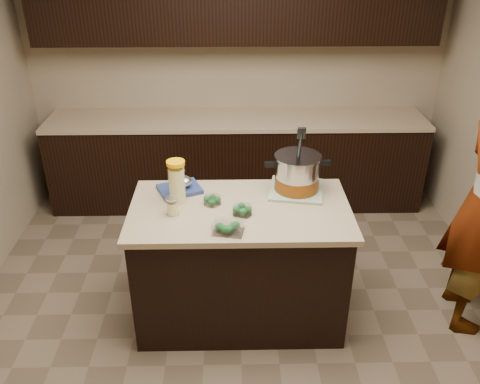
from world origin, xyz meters
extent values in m
plane|color=brown|center=(0.00, 0.00, 0.00)|extent=(4.00, 4.00, 0.00)
cube|color=tan|center=(0.00, 2.00, 1.35)|extent=(4.00, 0.04, 2.70)
cube|color=black|center=(0.00, 1.70, 0.43)|extent=(3.60, 0.60, 0.86)
cube|color=tan|center=(0.00, 1.70, 0.88)|extent=(3.60, 0.63, 0.04)
cube|color=black|center=(0.00, 0.00, 0.43)|extent=(1.40, 0.75, 0.86)
cube|color=tan|center=(0.00, 0.00, 0.88)|extent=(1.46, 0.81, 0.04)
cube|color=#527750|center=(0.40, 0.23, 0.91)|extent=(0.42, 0.42, 0.02)
cylinder|color=#B7B7BC|center=(0.40, 0.23, 1.04)|extent=(0.31, 0.31, 0.24)
cylinder|color=brown|center=(0.40, 0.23, 0.97)|extent=(0.32, 0.32, 0.10)
cylinder|color=#B7B7BC|center=(0.40, 0.23, 1.16)|extent=(0.33, 0.33, 0.02)
cube|color=black|center=(0.21, 0.22, 1.11)|extent=(0.08, 0.04, 0.03)
cube|color=black|center=(0.58, 0.23, 1.11)|extent=(0.08, 0.04, 0.03)
cylinder|color=black|center=(0.40, 0.19, 1.23)|extent=(0.03, 0.13, 0.29)
cylinder|color=#EBE08F|center=(-0.42, 0.10, 1.02)|extent=(0.12, 0.12, 0.24)
cylinder|color=white|center=(-0.42, 0.10, 1.04)|extent=(0.14, 0.14, 0.27)
cylinder|color=#FFA905|center=(-0.42, 0.10, 1.18)|extent=(0.14, 0.14, 0.02)
cylinder|color=#EBE08F|center=(-0.43, -0.07, 0.94)|extent=(0.09, 0.09, 0.09)
cylinder|color=white|center=(-0.43, -0.07, 0.96)|extent=(0.10, 0.10, 0.11)
cylinder|color=silver|center=(-0.43, -0.07, 1.02)|extent=(0.10, 0.10, 0.02)
cylinder|color=silver|center=(-0.18, 0.06, 0.93)|extent=(0.15, 0.15, 0.06)
cylinder|color=silver|center=(0.01, -0.08, 0.93)|extent=(0.15, 0.15, 0.06)
cube|color=silver|center=(-0.08, -0.29, 0.93)|extent=(0.21, 0.17, 0.07)
cube|color=navy|center=(-0.42, 0.25, 0.91)|extent=(0.34, 0.31, 0.03)
ellipsoid|color=silver|center=(-0.40, 0.25, 0.97)|extent=(0.14, 0.12, 0.08)
camera|label=1|loc=(-0.06, -2.88, 2.59)|focal=38.00mm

